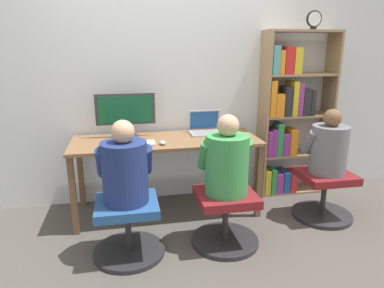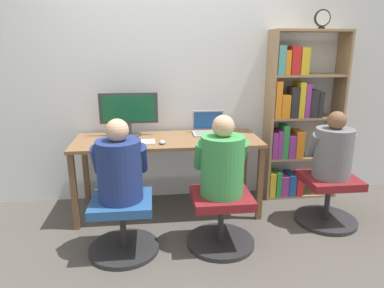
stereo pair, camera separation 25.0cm
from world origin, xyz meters
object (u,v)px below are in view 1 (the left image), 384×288
object	(u,v)px
person_at_monitor	(125,168)
office_chair_side	(324,193)
office_chair_left	(128,226)
person_near_shelf	(329,147)
laptop	(206,129)
keyboard	(131,144)
office_chair_right	(225,216)
desktop_monitor	(126,114)
bookshelf	(288,118)
desk_clock	(314,19)
person_at_laptop	(227,161)

from	to	relation	value
person_at_monitor	office_chair_side	bearing A→B (deg)	8.06
office_chair_left	person_near_shelf	size ratio (longest dim) A/B	0.94
laptop	keyboard	distance (m)	0.82
laptop	person_at_monitor	size ratio (longest dim) A/B	0.52
keyboard	person_near_shelf	world-z (taller)	person_near_shelf
keyboard	office_chair_right	xyz separation A→B (m)	(0.73, -0.52, -0.51)
office_chair_side	desktop_monitor	bearing A→B (deg)	162.16
bookshelf	person_at_monitor	bearing A→B (deg)	-153.05
desktop_monitor	keyboard	xyz separation A→B (m)	(0.03, -0.32, -0.21)
office_chair_right	desk_clock	bearing A→B (deg)	36.55
desktop_monitor	bookshelf	size ratio (longest dim) A/B	0.32
desktop_monitor	person_at_laptop	bearing A→B (deg)	-47.85
desktop_monitor	desk_clock	distance (m)	2.07
person_at_laptop	person_near_shelf	world-z (taller)	person_at_laptop
desk_clock	person_at_laptop	bearing A→B (deg)	-143.61
keyboard	office_chair_right	bearing A→B (deg)	-35.66
office_chair_side	person_at_monitor	bearing A→B (deg)	-171.94
laptop	person_at_monitor	xyz separation A→B (m)	(-0.82, -0.83, -0.07)
person_at_monitor	office_chair_side	world-z (taller)	person_at_monitor
desktop_monitor	bookshelf	bearing A→B (deg)	1.21
bookshelf	keyboard	bearing A→B (deg)	-168.05
office_chair_left	person_near_shelf	xyz separation A→B (m)	(1.84, 0.27, 0.46)
office_chair_right	office_chair_side	xyz separation A→B (m)	(1.05, 0.26, 0.00)
bookshelf	person_near_shelf	bearing A→B (deg)	-79.78
person_at_monitor	person_near_shelf	bearing A→B (deg)	8.20
laptop	office_chair_left	size ratio (longest dim) A/B	0.58
desktop_monitor	office_chair_side	size ratio (longest dim) A/B	1.00
office_chair_left	person_near_shelf	world-z (taller)	person_near_shelf
laptop	person_at_monitor	bearing A→B (deg)	-134.64
bookshelf	desk_clock	xyz separation A→B (m)	(0.17, -0.06, 0.99)
office_chair_right	person_near_shelf	xyz separation A→B (m)	(1.05, 0.26, 0.46)
person_at_laptop	desk_clock	world-z (taller)	desk_clock
laptop	keyboard	xyz separation A→B (m)	(-0.76, -0.30, -0.04)
keyboard	office_chair_left	size ratio (longest dim) A/B	0.77
office_chair_left	bookshelf	xyz separation A→B (m)	(1.73, 0.89, 0.61)
person_at_monitor	office_chair_side	size ratio (longest dim) A/B	1.12
desktop_monitor	person_at_laptop	xyz separation A→B (m)	(0.76, -0.84, -0.25)
office_chair_left	office_chair_side	world-z (taller)	same
laptop	office_chair_side	bearing A→B (deg)	-28.93
laptop	desk_clock	distance (m)	1.51
office_chair_right	desk_clock	distance (m)	2.12
bookshelf	desk_clock	distance (m)	1.01
desktop_monitor	office_chair_right	distance (m)	1.35
desktop_monitor	person_at_monitor	world-z (taller)	desktop_monitor
office_chair_left	laptop	bearing A→B (deg)	45.53
person_at_laptop	bookshelf	distance (m)	1.29
desktop_monitor	office_chair_side	distance (m)	2.04
laptop	person_at_laptop	distance (m)	0.82
office_chair_side	person_near_shelf	size ratio (longest dim) A/B	0.94
keyboard	desktop_monitor	bearing A→B (deg)	94.87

